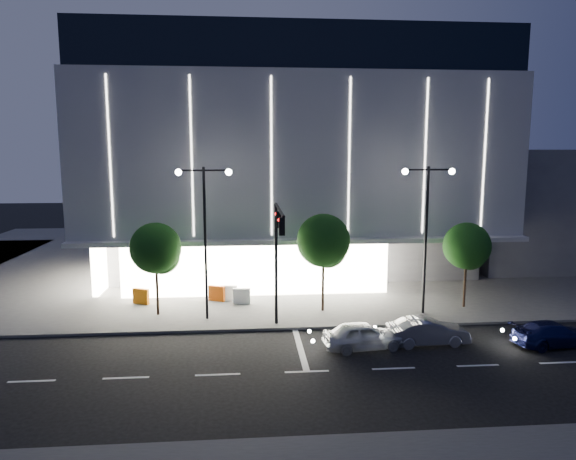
{
  "coord_description": "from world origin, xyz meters",
  "views": [
    {
      "loc": [
        -0.65,
        -23.28,
        9.81
      ],
      "look_at": [
        1.95,
        8.25,
        5.0
      ],
      "focal_mm": 32.0,
      "sensor_mm": 36.0,
      "label": 1
    }
  ],
  "objects_px": {
    "barrier_a": "(141,296)",
    "barrier_b": "(242,296)",
    "car_second": "(428,331)",
    "car_third": "(553,334)",
    "street_lamp_west": "(205,220)",
    "tree_right": "(467,248)",
    "barrier_d": "(229,293)",
    "street_lamp_east": "(427,218)",
    "traffic_mast": "(278,244)",
    "tree_mid": "(324,243)",
    "car_lead": "(363,336)",
    "barrier_c": "(217,293)",
    "tree_left": "(156,251)"
  },
  "relations": [
    {
      "from": "traffic_mast",
      "to": "tree_right",
      "type": "relative_size",
      "value": 1.28
    },
    {
      "from": "street_lamp_east",
      "to": "car_third",
      "type": "bearing_deg",
      "value": -47.61
    },
    {
      "from": "tree_left",
      "to": "barrier_a",
      "type": "relative_size",
      "value": 5.2
    },
    {
      "from": "street_lamp_west",
      "to": "tree_left",
      "type": "height_order",
      "value": "street_lamp_west"
    },
    {
      "from": "car_second",
      "to": "car_third",
      "type": "relative_size",
      "value": 0.96
    },
    {
      "from": "street_lamp_west",
      "to": "barrier_b",
      "type": "bearing_deg",
      "value": 54.59
    },
    {
      "from": "traffic_mast",
      "to": "tree_mid",
      "type": "relative_size",
      "value": 1.15
    },
    {
      "from": "car_second",
      "to": "car_third",
      "type": "height_order",
      "value": "car_second"
    },
    {
      "from": "street_lamp_west",
      "to": "barrier_d",
      "type": "xyz_separation_m",
      "value": [
        1.15,
        3.6,
        -5.31
      ]
    },
    {
      "from": "car_second",
      "to": "barrier_a",
      "type": "distance_m",
      "value": 17.92
    },
    {
      "from": "car_lead",
      "to": "barrier_d",
      "type": "relative_size",
      "value": 3.68
    },
    {
      "from": "traffic_mast",
      "to": "street_lamp_west",
      "type": "height_order",
      "value": "street_lamp_west"
    },
    {
      "from": "street_lamp_west",
      "to": "car_second",
      "type": "xyz_separation_m",
      "value": [
        11.61,
        -4.68,
        -5.28
      ]
    },
    {
      "from": "tree_mid",
      "to": "barrier_b",
      "type": "xyz_separation_m",
      "value": [
        -5.02,
        1.8,
        -3.68
      ]
    },
    {
      "from": "barrier_a",
      "to": "barrier_c",
      "type": "distance_m",
      "value": 4.82
    },
    {
      "from": "barrier_b",
      "to": "barrier_d",
      "type": "bearing_deg",
      "value": 139.29
    },
    {
      "from": "tree_mid",
      "to": "tree_right",
      "type": "bearing_deg",
      "value": -0.0
    },
    {
      "from": "tree_left",
      "to": "barrier_c",
      "type": "bearing_deg",
      "value": 37.35
    },
    {
      "from": "street_lamp_east",
      "to": "barrier_a",
      "type": "relative_size",
      "value": 8.18
    },
    {
      "from": "street_lamp_west",
      "to": "street_lamp_east",
      "type": "distance_m",
      "value": 13.0
    },
    {
      "from": "tree_right",
      "to": "car_lead",
      "type": "xyz_separation_m",
      "value": [
        -7.88,
        -6.03,
        -3.19
      ]
    },
    {
      "from": "street_lamp_east",
      "to": "tree_mid",
      "type": "relative_size",
      "value": 1.46
    },
    {
      "from": "barrier_b",
      "to": "barrier_d",
      "type": "relative_size",
      "value": 1.0
    },
    {
      "from": "street_lamp_west",
      "to": "tree_right",
      "type": "bearing_deg",
      "value": 3.64
    },
    {
      "from": "tree_left",
      "to": "barrier_b",
      "type": "xyz_separation_m",
      "value": [
        4.98,
        1.8,
        -3.38
      ]
    },
    {
      "from": "car_second",
      "to": "car_lead",
      "type": "bearing_deg",
      "value": 93.23
    },
    {
      "from": "street_lamp_west",
      "to": "tree_mid",
      "type": "distance_m",
      "value": 7.28
    },
    {
      "from": "street_lamp_west",
      "to": "barrier_b",
      "type": "xyz_separation_m",
      "value": [
        2.01,
        2.82,
        -5.31
      ]
    },
    {
      "from": "street_lamp_west",
      "to": "street_lamp_east",
      "type": "relative_size",
      "value": 1.0
    },
    {
      "from": "barrier_a",
      "to": "barrier_b",
      "type": "distance_m",
      "value": 6.47
    },
    {
      "from": "tree_right",
      "to": "barrier_a",
      "type": "xyz_separation_m",
      "value": [
        -20.47,
        2.27,
        -3.23
      ]
    },
    {
      "from": "car_second",
      "to": "barrier_d",
      "type": "bearing_deg",
      "value": 49.35
    },
    {
      "from": "tree_left",
      "to": "barrier_b",
      "type": "bearing_deg",
      "value": 19.88
    },
    {
      "from": "car_lead",
      "to": "car_third",
      "type": "xyz_separation_m",
      "value": [
        9.78,
        -0.39,
        -0.07
      ]
    },
    {
      "from": "street_lamp_west",
      "to": "tree_left",
      "type": "bearing_deg",
      "value": 161.06
    },
    {
      "from": "street_lamp_east",
      "to": "car_second",
      "type": "xyz_separation_m",
      "value": [
        -1.39,
        -4.68,
        -5.28
      ]
    },
    {
      "from": "tree_mid",
      "to": "car_second",
      "type": "bearing_deg",
      "value": -51.19
    },
    {
      "from": "tree_left",
      "to": "barrier_a",
      "type": "xyz_separation_m",
      "value": [
        -1.47,
        2.27,
        -3.38
      ]
    },
    {
      "from": "barrier_b",
      "to": "street_lamp_east",
      "type": "bearing_deg",
      "value": -13.0
    },
    {
      "from": "street_lamp_west",
      "to": "car_lead",
      "type": "height_order",
      "value": "street_lamp_west"
    },
    {
      "from": "street_lamp_west",
      "to": "tree_right",
      "type": "relative_size",
      "value": 1.63
    },
    {
      "from": "traffic_mast",
      "to": "barrier_d",
      "type": "bearing_deg",
      "value": 114.49
    },
    {
      "from": "car_third",
      "to": "barrier_c",
      "type": "bearing_deg",
      "value": 55.7
    },
    {
      "from": "tree_right",
      "to": "car_second",
      "type": "relative_size",
      "value": 1.34
    },
    {
      "from": "street_lamp_west",
      "to": "tree_mid",
      "type": "xyz_separation_m",
      "value": [
        7.03,
        1.02,
        -1.62
      ]
    },
    {
      "from": "car_second",
      "to": "barrier_a",
      "type": "height_order",
      "value": "car_second"
    },
    {
      "from": "street_lamp_east",
      "to": "tree_mid",
      "type": "bearing_deg",
      "value": 170.31
    },
    {
      "from": "barrier_c",
      "to": "street_lamp_west",
      "type": "bearing_deg",
      "value": -72.13
    },
    {
      "from": "street_lamp_west",
      "to": "tree_mid",
      "type": "bearing_deg",
      "value": 8.26
    },
    {
      "from": "car_lead",
      "to": "barrier_c",
      "type": "height_order",
      "value": "car_lead"
    }
  ]
}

